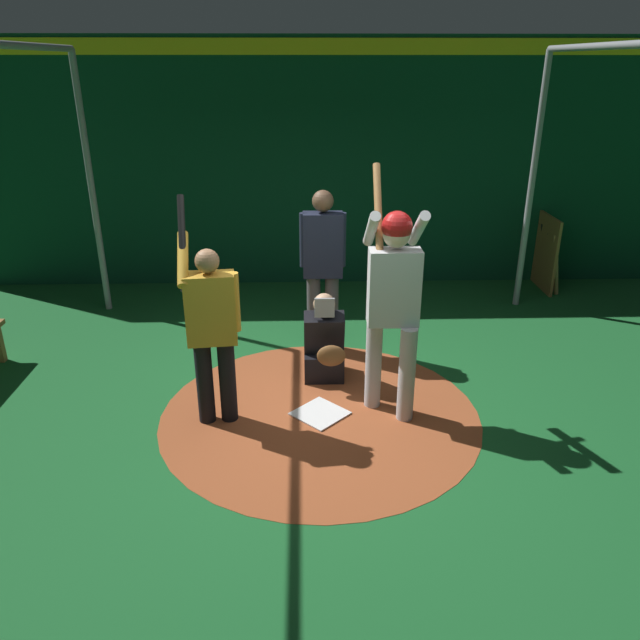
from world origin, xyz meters
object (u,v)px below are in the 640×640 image
object	(u,v)px
umpire	(323,263)
bat_rack	(541,251)
catcher	(324,346)
home_plate	(320,413)
visitor	(211,325)
batter	(393,294)

from	to	relation	value
umpire	bat_rack	world-z (taller)	umpire
catcher	bat_rack	size ratio (longest dim) A/B	0.79
home_plate	visitor	distance (m)	1.31
batter	umpire	xyz separation A→B (m)	(-1.36, -0.56, -0.15)
batter	visitor	distance (m)	1.58
home_plate	catcher	bearing A→B (deg)	174.75
catcher	visitor	bearing A→B (deg)	-52.69
umpire	visitor	world-z (taller)	visitor
home_plate	visitor	world-z (taller)	visitor
batter	bat_rack	world-z (taller)	batter
batter	visitor	bearing A→B (deg)	-86.40
umpire	visitor	xyz separation A→B (m)	(1.46, -1.00, -0.08)
visitor	bat_rack	world-z (taller)	visitor
batter	home_plate	bearing A→B (deg)	-85.32
umpire	catcher	bearing A→B (deg)	-0.42
home_plate	visitor	xyz separation A→B (m)	(0.05, -0.93, 0.92)
batter	catcher	distance (m)	1.18
catcher	batter	bearing A→B (deg)	40.56
bat_rack	umpire	bearing A→B (deg)	-56.71
home_plate	batter	size ratio (longest dim) A/B	0.19
batter	bat_rack	size ratio (longest dim) A/B	1.87
catcher	umpire	distance (m)	0.96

